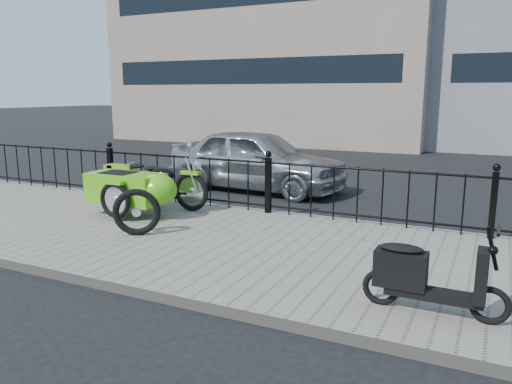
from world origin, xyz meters
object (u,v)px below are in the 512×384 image
at_px(spare_tire, 137,212).
at_px(sedan_car, 257,160).
at_px(motorcycle_sidecar, 140,187).
at_px(scooter, 424,277).

distance_m(spare_tire, sedan_car, 4.41).
distance_m(motorcycle_sidecar, spare_tire, 1.28).
bearing_deg(spare_tire, sedan_car, 92.81).
relative_size(scooter, spare_tire, 1.93).
bearing_deg(sedan_car, scooter, -136.40).
relative_size(scooter, sedan_car, 0.33).
bearing_deg(motorcycle_sidecar, scooter, -21.38).
relative_size(motorcycle_sidecar, sedan_car, 0.56).
height_order(motorcycle_sidecar, scooter, motorcycle_sidecar).
bearing_deg(sedan_car, motorcycle_sidecar, 175.14).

